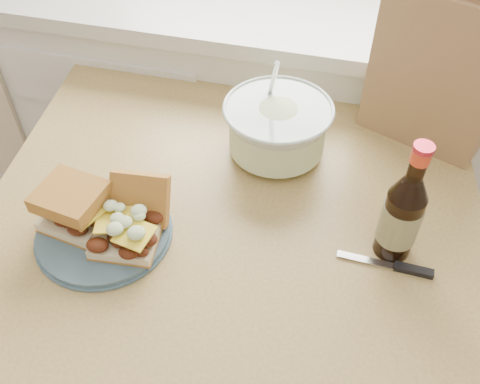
% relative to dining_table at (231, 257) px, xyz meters
% --- Properties ---
extents(cabinet_run, '(2.50, 0.64, 0.94)m').
position_rel_dining_table_xyz_m(cabinet_run, '(0.02, 0.73, -0.22)').
color(cabinet_run, white).
rests_on(cabinet_run, ground).
extents(dining_table, '(1.08, 1.08, 0.81)m').
position_rel_dining_table_xyz_m(dining_table, '(0.00, 0.00, 0.00)').
color(dining_table, tan).
rests_on(dining_table, ground).
extents(plate, '(0.25, 0.25, 0.02)m').
position_rel_dining_table_xyz_m(plate, '(-0.22, -0.10, 0.13)').
color(plate, '#425B6B').
rests_on(plate, dining_table).
extents(sandwich_left, '(0.13, 0.12, 0.08)m').
position_rel_dining_table_xyz_m(sandwich_left, '(-0.27, -0.09, 0.18)').
color(sandwich_left, beige).
rests_on(sandwich_left, plate).
extents(sandwich_right, '(0.12, 0.17, 0.10)m').
position_rel_dining_table_xyz_m(sandwich_right, '(-0.16, -0.09, 0.17)').
color(sandwich_right, beige).
rests_on(sandwich_right, plate).
extents(coleslaw_bowl, '(0.23, 0.23, 0.23)m').
position_rel_dining_table_xyz_m(coleslaw_bowl, '(0.04, 0.22, 0.18)').
color(coleslaw_bowl, silver).
rests_on(coleslaw_bowl, dining_table).
extents(beer_bottle, '(0.07, 0.07, 0.25)m').
position_rel_dining_table_xyz_m(beer_bottle, '(0.30, 0.01, 0.21)').
color(beer_bottle, black).
rests_on(beer_bottle, dining_table).
extents(knife, '(0.17, 0.02, 0.01)m').
position_rel_dining_table_xyz_m(knife, '(0.32, -0.04, 0.12)').
color(knife, silver).
rests_on(knife, dining_table).
extents(paper_bag, '(0.30, 0.25, 0.34)m').
position_rel_dining_table_xyz_m(paper_bag, '(0.36, 0.38, 0.29)').
color(paper_bag, '#9E6C4C').
rests_on(paper_bag, dining_table).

